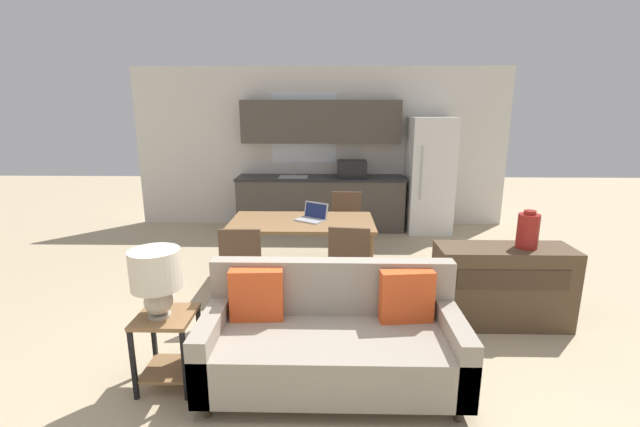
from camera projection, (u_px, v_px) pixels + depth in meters
ground_plane at (309, 382)px, 3.24m from camera, size 20.00×20.00×0.00m
wall_back at (321, 148)px, 7.40m from camera, size 6.40×0.07×2.70m
kitchen_counter at (321, 180)px, 7.23m from camera, size 2.81×0.65×2.15m
refrigerator at (429, 175)px, 7.06m from camera, size 0.70×0.77×1.88m
dining_table at (302, 226)px, 4.99m from camera, size 1.67×0.92×0.75m
couch at (332, 339)px, 3.18m from camera, size 1.87×0.80×0.88m
side_table at (167, 339)px, 3.14m from camera, size 0.40×0.40×0.57m
table_lamp at (156, 276)px, 3.00m from camera, size 0.35×0.35×0.50m
credenza at (502, 286)px, 4.05m from camera, size 1.25×0.45×0.77m
vase at (528, 230)px, 3.91m from camera, size 0.19×0.19×0.35m
dining_chair_far_right at (346, 223)px, 5.78m from camera, size 0.45×0.45×0.92m
dining_chair_near_right at (350, 263)px, 4.26m from camera, size 0.47×0.47×0.92m
dining_chair_near_left at (243, 265)px, 4.22m from camera, size 0.43×0.43×0.92m
laptop at (313, 216)px, 5.00m from camera, size 0.41×0.39×0.20m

